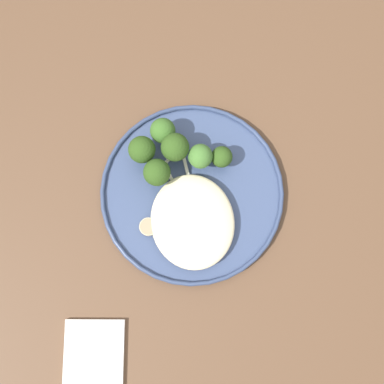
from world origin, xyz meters
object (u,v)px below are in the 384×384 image
(broccoli_floret_left_leaning, at_px, (175,147))
(broccoli_floret_tall_stalk, at_px, (157,173))
(seared_scallop_tilted_round, at_px, (181,212))
(seared_scallop_on_noodles, at_px, (192,221))
(dinner_plate, at_px, (192,193))
(broccoli_floret_center_pile, at_px, (222,157))
(seared_scallop_right_edge, at_px, (148,227))
(seared_scallop_tiny_bay, at_px, (204,187))
(folded_napkin, at_px, (93,371))
(seared_scallop_front_small, at_px, (215,213))
(broccoli_floret_rear_charred, at_px, (142,150))
(seared_scallop_center_golden, at_px, (196,250))
(broccoli_floret_split_head, at_px, (200,156))
(broccoli_floret_small_sprig, at_px, (163,131))

(broccoli_floret_left_leaning, xyz_separation_m, broccoli_floret_tall_stalk, (0.03, -0.03, -0.00))
(seared_scallop_tilted_round, bearing_deg, seared_scallop_on_noodles, 40.53)
(dinner_plate, xyz_separation_m, broccoli_floret_left_leaning, (-0.07, -0.01, 0.04))
(seared_scallop_tilted_round, xyz_separation_m, broccoli_floret_center_pile, (-0.07, 0.08, 0.02))
(broccoli_floret_left_leaning, bearing_deg, seared_scallop_on_noodles, 3.15)
(broccoli_floret_left_leaning, bearing_deg, seared_scallop_tilted_round, -5.17)
(broccoli_floret_center_pile, bearing_deg, seared_scallop_right_edge, -57.06)
(seared_scallop_tiny_bay, relative_size, seared_scallop_right_edge, 0.89)
(seared_scallop_on_noodles, height_order, folded_napkin, seared_scallop_on_noodles)
(seared_scallop_front_small, relative_size, broccoli_floret_tall_stalk, 0.41)
(seared_scallop_right_edge, xyz_separation_m, broccoli_floret_left_leaning, (-0.11, 0.06, 0.03))
(dinner_plate, xyz_separation_m, broccoli_floret_rear_charred, (-0.07, -0.06, 0.04))
(seared_scallop_center_golden, xyz_separation_m, seared_scallop_right_edge, (-0.05, -0.06, -0.00))
(seared_scallop_front_small, xyz_separation_m, broccoli_floret_center_pile, (-0.08, 0.03, 0.01))
(seared_scallop_right_edge, distance_m, broccoli_floret_tall_stalk, 0.09)
(broccoli_floret_split_head, distance_m, folded_napkin, 0.36)
(seared_scallop_tiny_bay, distance_m, broccoli_floret_small_sprig, 0.11)
(broccoli_floret_rear_charred, bearing_deg, broccoli_floret_tall_stalk, 22.95)
(seared_scallop_tilted_round, relative_size, broccoli_floret_center_pile, 0.76)
(broccoli_floret_rear_charred, height_order, folded_napkin, broccoli_floret_rear_charred)
(seared_scallop_tilted_round, height_order, broccoli_floret_left_leaning, broccoli_floret_left_leaning)
(seared_scallop_center_golden, height_order, broccoli_floret_small_sprig, broccoli_floret_small_sprig)
(broccoli_floret_center_pile, relative_size, broccoli_floret_small_sprig, 0.78)
(seared_scallop_tilted_round, height_order, seared_scallop_right_edge, same)
(seared_scallop_tilted_round, xyz_separation_m, seared_scallop_on_noodles, (0.02, 0.01, 0.00))
(broccoli_floret_tall_stalk, bearing_deg, seared_scallop_right_edge, -20.42)
(dinner_plate, relative_size, seared_scallop_on_noodles, 8.45)
(broccoli_floret_tall_stalk, relative_size, broccoli_floret_rear_charred, 1.01)
(seared_scallop_on_noodles, relative_size, broccoli_floret_left_leaning, 0.52)
(broccoli_floret_split_head, bearing_deg, broccoli_floret_small_sprig, -135.40)
(seared_scallop_front_small, height_order, folded_napkin, seared_scallop_front_small)
(folded_napkin, bearing_deg, dinner_plate, 140.86)
(broccoli_floret_left_leaning, distance_m, folded_napkin, 0.36)
(broccoli_floret_center_pile, height_order, broccoli_floret_small_sprig, broccoli_floret_small_sprig)
(seared_scallop_tilted_round, relative_size, folded_napkin, 0.23)
(seared_scallop_on_noodles, relative_size, seared_scallop_front_small, 1.35)
(seared_scallop_on_noodles, bearing_deg, broccoli_floret_left_leaning, -176.85)
(seared_scallop_front_small, distance_m, broccoli_floret_split_head, 0.09)
(seared_scallop_right_edge, relative_size, broccoli_floret_split_head, 0.49)
(seared_scallop_right_edge, distance_m, folded_napkin, 0.23)
(seared_scallop_on_noodles, height_order, broccoli_floret_split_head, broccoli_floret_split_head)
(broccoli_floret_small_sprig, height_order, broccoli_floret_rear_charred, broccoli_floret_rear_charred)
(broccoli_floret_small_sprig, bearing_deg, broccoli_floret_tall_stalk, -17.24)
(seared_scallop_on_noodles, xyz_separation_m, folded_napkin, (0.19, -0.19, -0.02))
(seared_scallop_on_noodles, relative_size, seared_scallop_right_edge, 1.24)
(dinner_plate, distance_m, broccoli_floret_tall_stalk, 0.07)
(seared_scallop_tiny_bay, height_order, seared_scallop_right_edge, seared_scallop_tiny_bay)
(broccoli_floret_rear_charred, bearing_deg, broccoli_floret_split_head, 73.42)
(broccoli_floret_small_sprig, bearing_deg, seared_scallop_right_edge, -18.98)
(broccoli_floret_tall_stalk, bearing_deg, seared_scallop_tiny_bay, 65.64)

